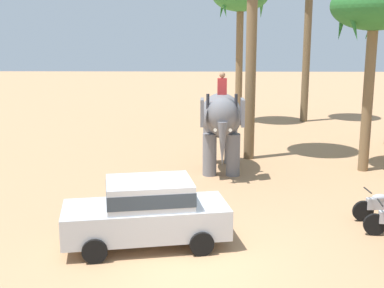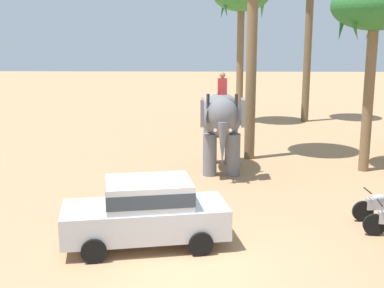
% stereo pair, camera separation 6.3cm
% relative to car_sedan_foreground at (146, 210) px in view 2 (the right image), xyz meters
% --- Properties ---
extents(ground_plane, '(120.00, 120.00, 0.00)m').
position_rel_car_sedan_foreground_xyz_m(ground_plane, '(1.05, -0.90, -0.93)').
color(ground_plane, tan).
extents(car_sedan_foreground, '(4.35, 2.44, 1.70)m').
position_rel_car_sedan_foreground_xyz_m(car_sedan_foreground, '(0.00, 0.00, 0.00)').
color(car_sedan_foreground, '#B7BABF').
rests_on(car_sedan_foreground, ground).
extents(elephant_with_mahout, '(1.63, 3.87, 3.88)m').
position_rel_car_sedan_foreground_xyz_m(elephant_with_mahout, '(2.12, 7.23, 1.06)').
color(elephant_with_mahout, slate).
rests_on(elephant_with_mahout, ground).
extents(motorcycle_end_of_row, '(1.80, 0.55, 0.94)m').
position_rel_car_sedan_foreground_xyz_m(motorcycle_end_of_row, '(6.58, 1.82, -0.46)').
color(motorcycle_end_of_row, black).
rests_on(motorcycle_end_of_row, ground).
extents(palm_tree_behind_elephant, '(3.20, 3.20, 7.15)m').
position_rel_car_sedan_foreground_xyz_m(palm_tree_behind_elephant, '(7.69, 7.37, 5.14)').
color(palm_tree_behind_elephant, brown).
rests_on(palm_tree_behind_elephant, ground).
extents(palm_tree_near_hut, '(3.20, 3.20, 8.23)m').
position_rel_car_sedan_foreground_xyz_m(palm_tree_near_hut, '(3.53, 17.91, 6.16)').
color(palm_tree_near_hut, brown).
rests_on(palm_tree_near_hut, ground).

